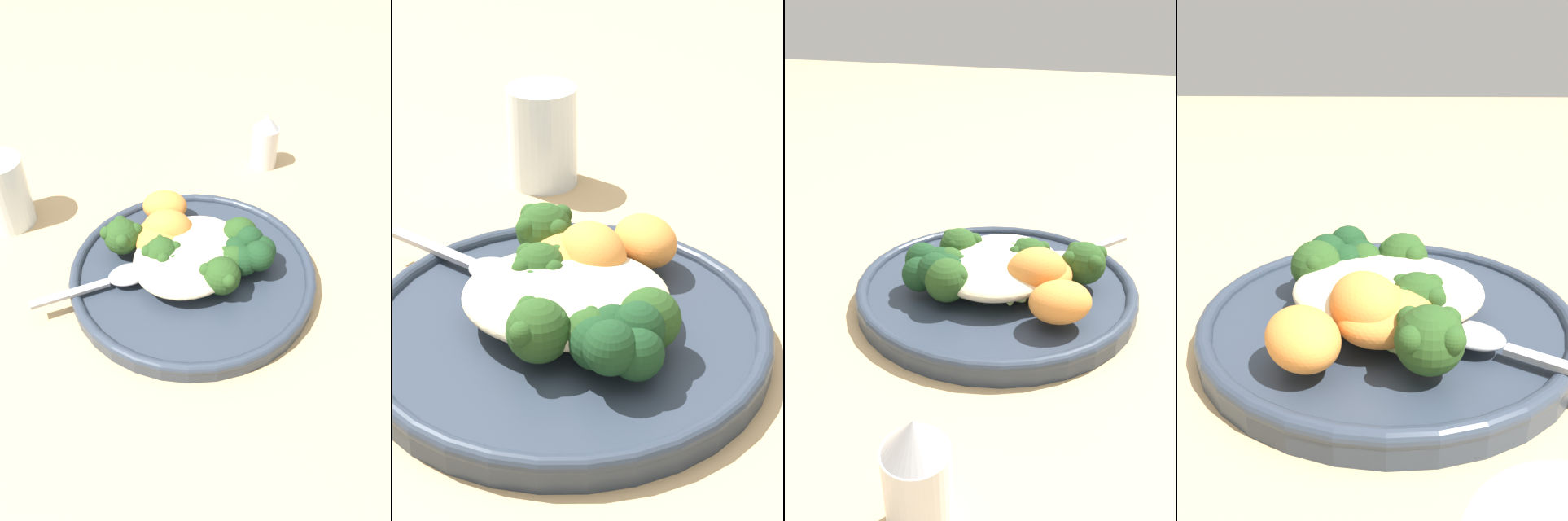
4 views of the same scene
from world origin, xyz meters
TOP-DOWN VIEW (x-y plane):
  - ground_plane at (0.00, 0.00)m, footprint 4.00×4.00m
  - plate at (-0.00, -0.01)m, footprint 0.27×0.27m
  - quinoa_mound at (0.00, -0.02)m, footprint 0.13×0.11m
  - broccoli_stalk_0 at (0.02, -0.09)m, footprint 0.10×0.10m
  - broccoli_stalk_1 at (0.01, -0.04)m, footprint 0.09×0.04m
  - broccoli_stalk_2 at (0.01, -0.03)m, footprint 0.09×0.05m
  - broccoli_stalk_3 at (0.00, 0.02)m, footprint 0.08×0.11m
  - broccoli_stalk_4 at (-0.02, 0.02)m, footprint 0.04×0.10m
  - broccoli_stalk_5 at (-0.05, 0.00)m, footprint 0.05×0.09m
  - sweet_potato_chunk_0 at (-0.00, -0.06)m, footprint 0.09×0.08m
  - sweet_potato_chunk_1 at (-0.05, -0.09)m, footprint 0.06×0.07m
  - sweet_potato_chunk_2 at (-0.01, -0.06)m, footprint 0.07×0.07m
  - kale_tuft at (-0.04, 0.03)m, footprint 0.06×0.06m
  - spoon at (0.06, -0.07)m, footprint 0.12×0.08m
  - water_glass at (0.05, -0.26)m, footprint 0.06×0.06m
  - salt_shaker at (-0.25, -0.06)m, footprint 0.04×0.04m

SIDE VIEW (x-z plane):
  - ground_plane at x=0.00m, z-range 0.00..0.00m
  - plate at x=0.00m, z-range 0.00..0.02m
  - spoon at x=0.06m, z-range 0.02..0.03m
  - broccoli_stalk_2 at x=0.01m, z-range 0.02..0.05m
  - broccoli_stalk_4 at x=-0.02m, z-range 0.02..0.05m
  - quinoa_mound at x=0.00m, z-range 0.02..0.05m
  - salt_shaker at x=-0.25m, z-range 0.00..0.08m
  - sweet_potato_chunk_0 at x=0.00m, z-range 0.02..0.06m
  - broccoli_stalk_3 at x=0.00m, z-range 0.02..0.06m
  - broccoli_stalk_5 at x=-0.05m, z-range 0.02..0.06m
  - sweet_potato_chunk_1 at x=-0.05m, z-range 0.02..0.06m
  - broccoli_stalk_1 at x=0.01m, z-range 0.02..0.06m
  - broccoli_stalk_0 at x=0.02m, z-range 0.02..0.06m
  - kale_tuft at x=-0.04m, z-range 0.02..0.06m
  - sweet_potato_chunk_2 at x=-0.01m, z-range 0.02..0.07m
  - water_glass at x=0.05m, z-range 0.00..0.09m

